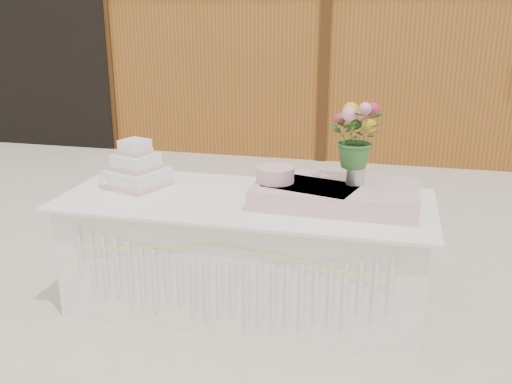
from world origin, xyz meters
TOP-DOWN VIEW (x-y plane):
  - ground at (0.00, 0.00)m, footprint 80.00×80.00m
  - barn at (-0.01, 5.99)m, footprint 12.60×4.60m
  - cake_table at (0.00, -0.00)m, footprint 2.40×1.00m
  - wedding_cake at (-0.79, 0.09)m, footprint 0.46×0.46m
  - pink_cake_stand at (0.20, 0.00)m, footprint 0.31×0.31m
  - satin_runner at (0.58, 0.04)m, footprint 1.02×0.60m
  - flower_vase at (0.69, 0.07)m, footprint 0.12×0.12m
  - bouquet at (0.69, 0.07)m, footprint 0.35×0.31m
  - loose_flowers at (-1.06, 0.14)m, footprint 0.20×0.32m

SIDE VIEW (x-z plane):
  - ground at x=0.00m, z-range 0.00..0.00m
  - cake_table at x=0.00m, z-range 0.00..0.77m
  - loose_flowers at x=-1.06m, z-range 0.77..0.79m
  - satin_runner at x=0.58m, z-range 0.77..0.90m
  - wedding_cake at x=-0.79m, z-range 0.72..1.04m
  - pink_cake_stand at x=0.20m, z-range 0.78..1.01m
  - flower_vase at x=0.69m, z-range 0.90..1.05m
  - bouquet at x=0.69m, z-range 1.05..1.42m
  - barn at x=-0.01m, z-range 0.03..3.33m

